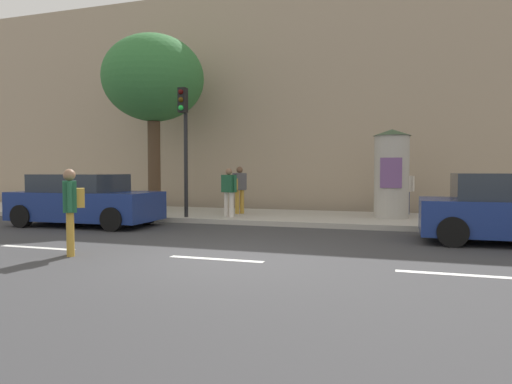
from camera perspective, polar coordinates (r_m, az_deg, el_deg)
name	(u,v)px	position (r m, az deg, el deg)	size (l,w,h in m)	color
ground_plane	(216,259)	(8.40, -5.00, -8.30)	(80.00, 80.00, 0.00)	#38383A
sidewalk_curb	(300,217)	(15.02, 5.48, -3.17)	(36.00, 4.00, 0.15)	#B2ADA3
lane_markings	(216,259)	(8.40, -5.00, -8.28)	(25.80, 0.16, 0.01)	silver
building_backdrop	(326,106)	(20.05, 8.68, 10.52)	(36.00, 5.00, 8.70)	tan
traffic_light	(184,130)	(14.43, -8.92, 7.58)	(0.24, 0.45, 3.97)	black
poster_column	(392,173)	(14.70, 16.45, 2.27)	(1.15, 1.15, 2.71)	#B2ADA3
street_tree	(153,80)	(17.37, -12.61, 13.44)	(3.62, 3.62, 6.30)	#4C3826
pedestrian_in_light_jacket	(71,204)	(9.29, -21.94, -1.45)	(0.51, 0.50, 1.63)	#B78C33
pedestrian_with_bag	(229,188)	(14.45, -3.31, 0.51)	(0.59, 0.50, 1.52)	silver
pedestrian_in_dark_shirt	(240,186)	(15.41, -2.05, 0.69)	(0.42, 0.49, 1.58)	#B78C33
pedestrian_with_backpack	(404,188)	(16.03, 17.85, 0.47)	(0.67, 0.25, 1.49)	navy
bicycle_leaning	(484,208)	(14.73, 26.38, -1.73)	(1.76, 0.35, 1.09)	black
parked_car_red	(85,201)	(14.23, -20.46, -1.02)	(4.23, 2.09, 1.49)	navy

